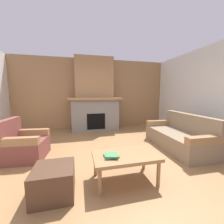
{
  "coord_description": "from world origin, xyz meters",
  "views": [
    {
      "loc": [
        -0.6,
        -2.64,
        1.36
      ],
      "look_at": [
        0.24,
        0.8,
        0.9
      ],
      "focal_mm": 22.34,
      "sensor_mm": 36.0,
      "label": 1
    }
  ],
  "objects_px": {
    "fireplace": "(95,99)",
    "armchair": "(23,145)",
    "couch": "(179,137)",
    "coffee_table": "(125,157)",
    "ottoman": "(54,181)"
  },
  "relations": [
    {
      "from": "fireplace",
      "to": "coffee_table",
      "type": "bearing_deg",
      "value": -88.47
    },
    {
      "from": "couch",
      "to": "fireplace",
      "type": "bearing_deg",
      "value": 128.31
    },
    {
      "from": "ottoman",
      "to": "couch",
      "type": "bearing_deg",
      "value": 20.48
    },
    {
      "from": "couch",
      "to": "armchair",
      "type": "height_order",
      "value": "same"
    },
    {
      "from": "couch",
      "to": "ottoman",
      "type": "distance_m",
      "value": 3.0
    },
    {
      "from": "fireplace",
      "to": "armchair",
      "type": "bearing_deg",
      "value": -129.83
    },
    {
      "from": "fireplace",
      "to": "ottoman",
      "type": "relative_size",
      "value": 5.19
    },
    {
      "from": "fireplace",
      "to": "armchair",
      "type": "relative_size",
      "value": 3.18
    },
    {
      "from": "coffee_table",
      "to": "ottoman",
      "type": "height_order",
      "value": "coffee_table"
    },
    {
      "from": "couch",
      "to": "armchair",
      "type": "bearing_deg",
      "value": 175.9
    },
    {
      "from": "armchair",
      "to": "couch",
      "type": "bearing_deg",
      "value": -4.1
    },
    {
      "from": "couch",
      "to": "coffee_table",
      "type": "distance_m",
      "value": 2.02
    },
    {
      "from": "fireplace",
      "to": "armchair",
      "type": "height_order",
      "value": "fireplace"
    },
    {
      "from": "coffee_table",
      "to": "fireplace",
      "type": "bearing_deg",
      "value": 91.53
    },
    {
      "from": "couch",
      "to": "ottoman",
      "type": "height_order",
      "value": "couch"
    }
  ]
}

